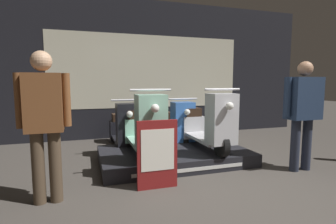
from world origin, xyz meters
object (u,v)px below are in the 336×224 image
object	(u,v)px
scooter_display_left	(143,128)
person_right_browsing	(303,106)
price_sign_board	(157,154)
scooter_backrow_0	(123,129)
person_left_browsing	(44,117)
scooter_display_right	(205,124)
scooter_backrow_1	(173,126)

from	to	relation	value
scooter_display_left	person_right_browsing	world-z (taller)	person_right_browsing
scooter_display_left	price_sign_board	distance (m)	0.92
scooter_backrow_0	person_right_browsing	world-z (taller)	person_right_browsing
price_sign_board	scooter_backrow_0	bearing A→B (deg)	93.13
scooter_display_left	person_left_browsing	size ratio (longest dim) A/B	1.00
scooter_display_right	person_left_browsing	distance (m)	2.49
scooter_backrow_0	person_left_browsing	world-z (taller)	person_left_browsing
scooter_display_left	person_left_browsing	world-z (taller)	person_left_browsing
scooter_backrow_1	person_left_browsing	bearing A→B (deg)	-136.23
price_sign_board	person_right_browsing	bearing A→B (deg)	0.15
price_sign_board	scooter_display_right	bearing A→B (deg)	40.14
person_right_browsing	price_sign_board	xyz separation A→B (m)	(-2.19, -0.01, -0.52)
scooter_display_right	scooter_backrow_0	distance (m)	1.66
person_left_browsing	scooter_backrow_1	bearing A→B (deg)	43.77
scooter_display_left	price_sign_board	xyz separation A→B (m)	(-0.02, -0.91, -0.18)
price_sign_board	scooter_backrow_1	bearing A→B (deg)	66.03
person_right_browsing	person_left_browsing	bearing A→B (deg)	180.00
scooter_display_right	price_sign_board	xyz separation A→B (m)	(-1.07, -0.91, -0.18)
scooter_backrow_0	person_right_browsing	size ratio (longest dim) A/B	1.02
scooter_display_right	scooter_backrow_1	bearing A→B (deg)	97.98
scooter_display_left	scooter_backrow_1	bearing A→B (deg)	52.02
scooter_display_left	person_right_browsing	distance (m)	2.38
price_sign_board	scooter_display_left	bearing A→B (deg)	88.96
scooter_backrow_0	person_right_browsing	xyz separation A→B (m)	(2.30, -2.05, 0.55)
scooter_backrow_0	price_sign_board	xyz separation A→B (m)	(0.11, -2.06, 0.03)
scooter_display_left	person_right_browsing	xyz separation A→B (m)	(2.17, -0.90, 0.35)
scooter_backrow_1	person_right_browsing	xyz separation A→B (m)	(1.27, -2.05, 0.55)
scooter_display_right	scooter_backrow_1	world-z (taller)	scooter_display_right
scooter_display_right	person_left_browsing	world-z (taller)	person_left_browsing
person_left_browsing	scooter_backrow_0	bearing A→B (deg)	61.49
scooter_backrow_0	price_sign_board	distance (m)	2.06
scooter_display_right	price_sign_board	world-z (taller)	scooter_display_right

